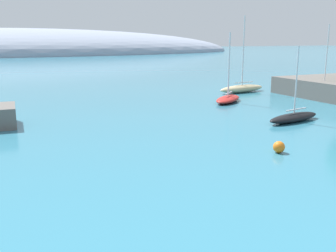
# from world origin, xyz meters

# --- Properties ---
(distant_ridge) EXTENTS (242.02, 86.60, 24.79)m
(distant_ridge) POSITION_xyz_m (-4.67, 205.50, 0.00)
(distant_ridge) COLOR #8E99AD
(distant_ridge) RESTS_ON ground
(sailboat_black_near_shore) EXTENTS (6.90, 3.03, 7.07)m
(sailboat_black_near_shore) POSITION_xyz_m (10.29, 22.91, 0.44)
(sailboat_black_near_shore) COLOR black
(sailboat_black_near_shore) RESTS_ON water
(sailboat_sand_mid_mooring) EXTENTS (8.35, 3.37, 10.81)m
(sailboat_sand_mid_mooring) POSITION_xyz_m (17.68, 41.96, 0.62)
(sailboat_sand_mid_mooring) COLOR #C6B284
(sailboat_sand_mid_mooring) RESTS_ON water
(sailboat_red_outer_mooring) EXTENTS (6.14, 5.61, 8.43)m
(sailboat_red_outer_mooring) POSITION_xyz_m (10.93, 35.23, 0.48)
(sailboat_red_outer_mooring) COLOR red
(sailboat_red_outer_mooring) RESTS_ON water
(sailboat_yellow_end_of_line) EXTENTS (4.90, 7.37, 9.45)m
(sailboat_yellow_end_of_line) POSITION_xyz_m (23.82, 32.50, 0.47)
(sailboat_yellow_end_of_line) COLOR yellow
(sailboat_yellow_end_of_line) RESTS_ON water
(mooring_buoy_orange) EXTENTS (0.81, 0.81, 0.81)m
(mooring_buoy_orange) POSITION_xyz_m (2.11, 15.27, 0.41)
(mooring_buoy_orange) COLOR orange
(mooring_buoy_orange) RESTS_ON water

